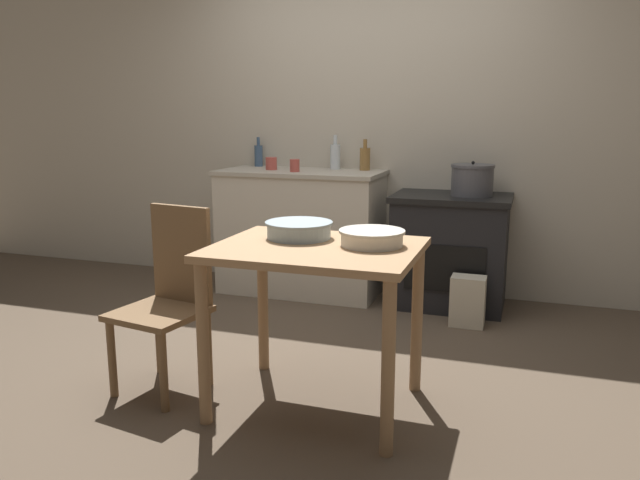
{
  "coord_description": "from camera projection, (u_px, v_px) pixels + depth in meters",
  "views": [
    {
      "loc": [
        1.2,
        -3.16,
        1.38
      ],
      "look_at": [
        0.0,
        0.36,
        0.61
      ],
      "focal_mm": 35.0,
      "sensor_mm": 36.0,
      "label": 1
    }
  ],
  "objects": [
    {
      "name": "chair",
      "position": [
        169.0,
        296.0,
        3.12
      ],
      "size": [
        0.46,
        0.46,
        0.92
      ],
      "rotation": [
        0.0,
        0.0,
        -0.17
      ],
      "color": "brown",
      "rests_on": "ground_plane"
    },
    {
      "name": "mixing_bowl_small",
      "position": [
        299.0,
        229.0,
        3.0
      ],
      "size": [
        0.33,
        0.33,
        0.08
      ],
      "color": "#93A8B2",
      "rests_on": "work_table"
    },
    {
      "name": "bottle_left",
      "position": [
        335.0,
        156.0,
        4.79
      ],
      "size": [
        0.08,
        0.08,
        0.26
      ],
      "color": "silver",
      "rests_on": "counter_cabinet"
    },
    {
      "name": "work_table",
      "position": [
        316.0,
        273.0,
        2.86
      ],
      "size": [
        0.93,
        0.74,
        0.78
      ],
      "color": "#A87F56",
      "rests_on": "ground_plane"
    },
    {
      "name": "mixing_bowl_large",
      "position": [
        372.0,
        237.0,
        2.83
      ],
      "size": [
        0.3,
        0.3,
        0.07
      ],
      "color": "silver",
      "rests_on": "work_table"
    },
    {
      "name": "bottle_mid_left",
      "position": [
        365.0,
        158.0,
        4.7
      ],
      "size": [
        0.08,
        0.08,
        0.23
      ],
      "color": "olive",
      "rests_on": "counter_cabinet"
    },
    {
      "name": "wall_back",
      "position": [
        371.0,
        125.0,
        4.8
      ],
      "size": [
        8.0,
        0.07,
        2.55
      ],
      "color": "beige",
      "rests_on": "ground_plane"
    },
    {
      "name": "stock_pot",
      "position": [
        472.0,
        180.0,
        4.33
      ],
      "size": [
        0.3,
        0.3,
        0.24
      ],
      "color": "#4C4C51",
      "rests_on": "stove"
    },
    {
      "name": "ground_plane",
      "position": [
        300.0,
        356.0,
        3.59
      ],
      "size": [
        14.0,
        14.0,
        0.0
      ],
      "primitive_type": "plane",
      "color": "brown"
    },
    {
      "name": "stove",
      "position": [
        450.0,
        250.0,
        4.47
      ],
      "size": [
        0.82,
        0.6,
        0.8
      ],
      "color": "black",
      "rests_on": "ground_plane"
    },
    {
      "name": "cup_center",
      "position": [
        295.0,
        165.0,
        4.59
      ],
      "size": [
        0.07,
        0.07,
        0.09
      ],
      "primitive_type": "cylinder",
      "color": "#B74C42",
      "rests_on": "counter_cabinet"
    },
    {
      "name": "cup_center_left",
      "position": [
        271.0,
        164.0,
        4.75
      ],
      "size": [
        0.09,
        0.09,
        0.09
      ],
      "primitive_type": "cylinder",
      "color": "#B74C42",
      "rests_on": "counter_cabinet"
    },
    {
      "name": "counter_cabinet",
      "position": [
        301.0,
        231.0,
        4.81
      ],
      "size": [
        1.24,
        0.61,
        0.94
      ],
      "color": "beige",
      "rests_on": "ground_plane"
    },
    {
      "name": "flour_sack",
      "position": [
        468.0,
        301.0,
        4.07
      ],
      "size": [
        0.22,
        0.15,
        0.33
      ],
      "primitive_type": "cube",
      "color": "beige",
      "rests_on": "ground_plane"
    },
    {
      "name": "bottle_far_left",
      "position": [
        259.0,
        155.0,
        5.04
      ],
      "size": [
        0.07,
        0.07,
        0.23
      ],
      "color": "#3D5675",
      "rests_on": "counter_cabinet"
    }
  ]
}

